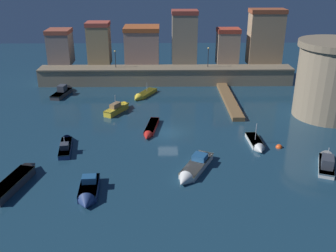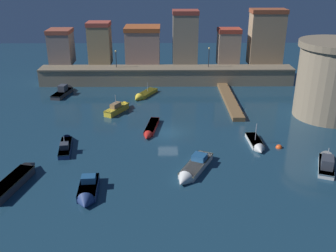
# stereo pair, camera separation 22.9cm
# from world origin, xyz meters

# --- Properties ---
(ground_plane) EXTENTS (116.91, 116.91, 0.00)m
(ground_plane) POSITION_xyz_m (0.00, 0.00, 0.00)
(ground_plane) COLOR #19384C
(quay_wall) EXTENTS (43.51, 3.83, 2.96)m
(quay_wall) POSITION_xyz_m (0.00, 21.25, 1.49)
(quay_wall) COLOR gray
(quay_wall) RESTS_ON ground
(old_town_backdrop) EXTENTS (41.52, 5.83, 9.52)m
(old_town_backdrop) POSITION_xyz_m (0.71, 25.09, 6.60)
(old_town_backdrop) COLOR gray
(old_town_backdrop) RESTS_ON ground
(fortress_tower) EXTENTS (9.99, 9.99, 10.27)m
(fortress_tower) POSITION_xyz_m (22.03, 5.64, 5.20)
(fortress_tower) COLOR gray
(fortress_tower) RESTS_ON ground
(pier_dock) EXTENTS (1.66, 15.93, 0.70)m
(pier_dock) POSITION_xyz_m (9.50, 11.52, 0.30)
(pier_dock) COLOR brown
(pier_dock) RESTS_ON ground
(quay_lamp_0) EXTENTS (0.32, 0.32, 2.94)m
(quay_lamp_0) POSITION_xyz_m (-8.63, 21.25, 4.96)
(quay_lamp_0) COLOR black
(quay_lamp_0) RESTS_ON quay_wall
(quay_lamp_1) EXTENTS (0.32, 0.32, 3.41)m
(quay_lamp_1) POSITION_xyz_m (7.21, 21.25, 5.23)
(quay_lamp_1) COLOR black
(quay_lamp_1) RESTS_ON quay_wall
(moored_boat_0) EXTENTS (2.09, 6.62, 1.08)m
(moored_boat_0) POSITION_xyz_m (-2.20, 0.49, 0.27)
(moored_boat_0) COLOR red
(moored_boat_0) RESTS_ON ground
(moored_boat_1) EXTENTS (4.03, 6.11, 2.40)m
(moored_boat_1) POSITION_xyz_m (-3.76, 14.05, 0.28)
(moored_boat_1) COLOR gold
(moored_boat_1) RESTS_ON ground
(moored_boat_2) EXTENTS (1.98, 5.38, 1.76)m
(moored_boat_2) POSITION_xyz_m (-7.45, -13.87, 0.42)
(moored_boat_2) COLOR navy
(moored_boat_2) RESTS_ON ground
(moored_boat_3) EXTENTS (3.53, 6.16, 2.63)m
(moored_boat_3) POSITION_xyz_m (16.41, -8.47, 0.47)
(moored_boat_3) COLOR silver
(moored_boat_3) RESTS_ON ground
(moored_boat_4) EXTENTS (1.51, 5.07, 2.92)m
(moored_boat_4) POSITION_xyz_m (10.14, -3.90, 0.29)
(moored_boat_4) COLOR silver
(moored_boat_4) RESTS_ON ground
(moored_boat_5) EXTENTS (2.11, 6.36, 2.11)m
(moored_boat_5) POSITION_xyz_m (-11.76, -3.76, 0.36)
(moored_boat_5) COLOR navy
(moored_boat_5) RESTS_ON ground
(moored_boat_6) EXTENTS (4.52, 6.96, 1.67)m
(moored_boat_6) POSITION_xyz_m (2.38, -9.84, 0.40)
(moored_boat_6) COLOR silver
(moored_boat_6) RESTS_ON ground
(moored_boat_7) EXTENTS (3.73, 5.56, 2.79)m
(moored_boat_7) POSITION_xyz_m (-6.89, 7.74, 0.52)
(moored_boat_7) COLOR gold
(moored_boat_7) RESTS_ON ground
(moored_boat_8) EXTENTS (2.79, 6.59, 2.04)m
(moored_boat_8) POSITION_xyz_m (-16.52, 15.92, 0.46)
(moored_boat_8) COLOR #333338
(moored_boat_8) RESTS_ON ground
(moored_boat_9) EXTENTS (3.11, 7.54, 1.48)m
(moored_boat_9) POSITION_xyz_m (-14.64, -11.58, 0.45)
(moored_boat_9) COLOR #333338
(moored_boat_9) RESTS_ON ground
(mooring_buoy_0) EXTENTS (0.76, 0.76, 0.76)m
(mooring_buoy_0) POSITION_xyz_m (12.67, -4.26, 0.00)
(mooring_buoy_0) COLOR #EA4C19
(mooring_buoy_0) RESTS_ON ground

